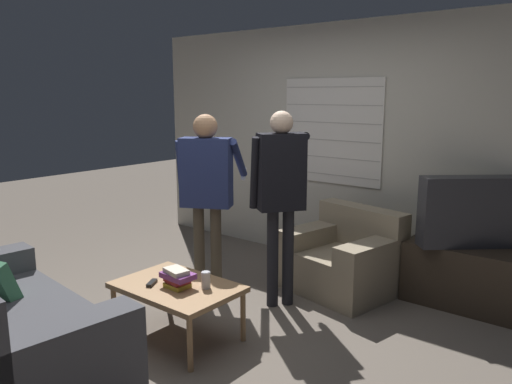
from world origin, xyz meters
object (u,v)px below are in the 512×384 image
at_px(person_left_standing, 207,182).
at_px(person_right_standing, 281,185).
at_px(coffee_table, 177,290).
at_px(book_stack, 177,277).
at_px(spare_remote, 152,283).
at_px(armchair_beige, 344,259).
at_px(tv, 471,212).
at_px(soda_can, 206,280).

bearing_deg(person_left_standing, person_right_standing, -12.00).
distance_m(coffee_table, person_left_standing, 1.12).
distance_m(coffee_table, book_stack, 0.12).
relative_size(book_stack, spare_remote, 1.85).
xyz_separation_m(armchair_beige, book_stack, (-0.47, -1.67, 0.20)).
distance_m(tv, person_right_standing, 1.63).
relative_size(tv, person_right_standing, 0.46).
bearing_deg(person_right_standing, armchair_beige, 13.95).
height_order(armchair_beige, book_stack, armchair_beige).
bearing_deg(spare_remote, armchair_beige, 40.87).
xyz_separation_m(tv, person_right_standing, (-1.28, -0.99, 0.23)).
bearing_deg(coffee_table, person_left_standing, 119.38).
xyz_separation_m(armchair_beige, spare_remote, (-0.65, -1.76, 0.14)).
relative_size(coffee_table, person_right_standing, 0.54).
relative_size(person_right_standing, book_stack, 6.83).
bearing_deg(coffee_table, armchair_beige, 72.97).
bearing_deg(book_stack, person_left_standing, 120.53).
relative_size(armchair_beige, person_left_standing, 0.66).
xyz_separation_m(armchair_beige, coffee_table, (-0.50, -1.64, 0.09)).
relative_size(tv, soda_can, 6.18).
bearing_deg(spare_remote, soda_can, 0.32).
bearing_deg(soda_can, person_left_standing, 133.27).
bearing_deg(armchair_beige, spare_remote, 81.21).
bearing_deg(armchair_beige, soda_can, 91.06).
xyz_separation_m(armchair_beige, soda_can, (-0.29, -1.56, 0.19)).
distance_m(tv, spare_remote, 2.69).
xyz_separation_m(coffee_table, spare_remote, (-0.15, -0.12, 0.05)).
xyz_separation_m(armchair_beige, person_right_standing, (-0.27, -0.66, 0.77)).
bearing_deg(book_stack, soda_can, 33.37).
xyz_separation_m(person_right_standing, spare_remote, (-0.38, -1.10, -0.63)).
height_order(person_left_standing, person_right_standing, person_right_standing).
bearing_deg(soda_can, person_right_standing, 89.09).
xyz_separation_m(coffee_table, person_right_standing, (0.23, 0.99, 0.68)).
bearing_deg(book_stack, armchair_beige, 74.46).
bearing_deg(spare_remote, book_stack, -4.07).
distance_m(coffee_table, person_right_standing, 1.22).
height_order(armchair_beige, person_right_standing, person_right_standing).
bearing_deg(spare_remote, tv, 22.82).
relative_size(tv, book_stack, 3.16).
distance_m(person_right_standing, spare_remote, 1.32).
distance_m(tv, person_left_standing, 2.29).
bearing_deg(person_right_standing, soda_can, -144.38).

